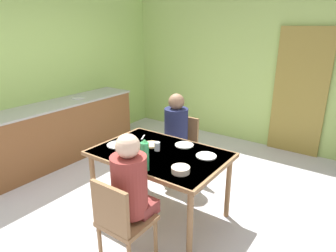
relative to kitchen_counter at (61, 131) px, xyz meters
name	(u,v)px	position (x,y,z in m)	size (l,w,h in m)	color
ground_plane	(142,207)	(1.90, -0.33, -0.45)	(7.19, 7.19, 0.00)	#BAB6B9
wall_back	(242,60)	(1.90, 2.44, 0.98)	(4.66, 0.10, 2.86)	#A0C063
wall_left	(61,63)	(-0.33, 0.37, 0.98)	(0.10, 4.15, 2.86)	#9CC160
door_wooden	(300,93)	(2.91, 2.36, 0.55)	(0.80, 0.05, 2.00)	olive
kitchen_counter	(61,131)	(0.00, 0.00, 0.00)	(0.61, 2.54, 0.91)	brown
dining_table	(160,159)	(2.16, -0.31, 0.23)	(1.38, 0.93, 0.76)	brown
chair_near_diner	(121,220)	(2.37, -1.12, 0.05)	(0.40, 0.40, 0.87)	brown
chair_far_diner	(181,145)	(1.90, 0.51, 0.05)	(0.40, 0.40, 0.87)	brown
person_near_diner	(131,183)	(2.37, -0.99, 0.33)	(0.30, 0.37, 0.77)	brown
person_far_diner	(175,128)	(1.90, 0.37, 0.33)	(0.30, 0.37, 0.77)	#182A4B
water_bottle_green_near	(145,155)	(2.28, -0.70, 0.45)	(0.08, 0.08, 0.31)	#319E58
serving_bowl_center	(181,170)	(2.58, -0.55, 0.33)	(0.17, 0.17, 0.06)	#F0DFC2
dinner_plate_near_left	(117,145)	(1.66, -0.43, 0.31)	(0.23, 0.23, 0.01)	white
dinner_plate_near_right	(184,145)	(2.27, 0.00, 0.31)	(0.21, 0.21, 0.01)	white
dinner_plate_far_center	(206,156)	(2.60, -0.11, 0.31)	(0.21, 0.21, 0.01)	white
drinking_glass_by_near_diner	(157,146)	(2.11, -0.28, 0.35)	(0.06, 0.06, 0.09)	silver
bread_plate_sliced	(151,145)	(1.97, -0.21, 0.32)	(0.19, 0.19, 0.02)	#DBB77A
cutlery_knife_near	(118,155)	(1.86, -0.61, 0.31)	(0.15, 0.02, 0.00)	silver
cutlery_fork_near	(143,137)	(1.74, -0.08, 0.31)	(0.15, 0.02, 0.00)	silver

